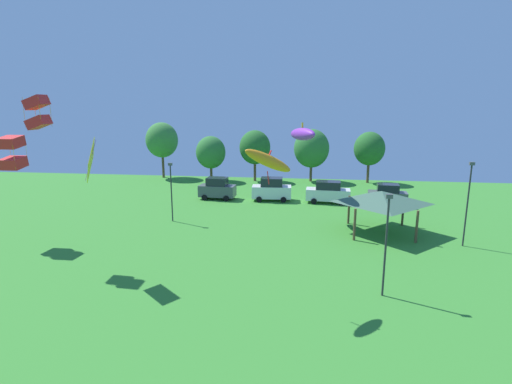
# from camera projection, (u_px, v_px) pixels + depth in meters

# --- Properties ---
(kite_flying_1) EXTENTS (2.77, 2.01, 2.13)m
(kite_flying_1) POSITION_uv_depth(u_px,v_px,m) (268.00, 161.00, 20.73)
(kite_flying_1) COLOR orange
(kite_flying_3) EXTENTS (2.43, 1.72, 0.44)m
(kite_flying_3) POSITION_uv_depth(u_px,v_px,m) (434.00, 11.00, 28.10)
(kite_flying_3) COLOR black
(kite_flying_5) EXTENTS (2.95, 5.08, 1.69)m
(kite_flying_5) POSITION_uv_depth(u_px,v_px,m) (302.00, 134.00, 35.12)
(kite_flying_5) COLOR purple
(kite_flying_6) EXTENTS (1.46, 1.56, 2.57)m
(kite_flying_6) POSITION_uv_depth(u_px,v_px,m) (12.00, 153.00, 30.23)
(kite_flying_6) COLOR red
(kite_flying_7) EXTENTS (1.17, 2.63, 2.79)m
(kite_flying_7) POSITION_uv_depth(u_px,v_px,m) (91.00, 160.00, 24.09)
(kite_flying_7) COLOR yellow
(kite_flying_10) EXTENTS (1.35, 1.20, 2.28)m
(kite_flying_10) POSITION_uv_depth(u_px,v_px,m) (38.00, 112.00, 26.14)
(kite_flying_10) COLOR red
(parked_car_leftmost) EXTENTS (4.21, 2.20, 2.50)m
(parked_car_leftmost) POSITION_uv_depth(u_px,v_px,m) (217.00, 189.00, 45.80)
(parked_car_leftmost) COLOR #4C5156
(parked_car_leftmost) RESTS_ON ground
(parked_car_second_from_left) EXTENTS (4.46, 2.24, 2.62)m
(parked_car_second_from_left) POSITION_uv_depth(u_px,v_px,m) (272.00, 189.00, 45.06)
(parked_car_second_from_left) COLOR silver
(parked_car_second_from_left) RESTS_ON ground
(parked_car_third_from_left) EXTENTS (4.87, 2.23, 2.42)m
(parked_car_third_from_left) POSITION_uv_depth(u_px,v_px,m) (328.00, 192.00, 43.99)
(parked_car_third_from_left) COLOR silver
(parked_car_third_from_left) RESTS_ON ground
(parked_car_rightmost_in_row) EXTENTS (4.18, 2.23, 2.36)m
(parked_car_rightmost_in_row) POSITION_uv_depth(u_px,v_px,m) (387.00, 195.00, 42.78)
(parked_car_rightmost_in_row) COLOR #4C5156
(parked_car_rightmost_in_row) RESTS_ON ground
(park_pavilion) EXTENTS (6.15, 6.01, 3.60)m
(park_pavilion) POSITION_uv_depth(u_px,v_px,m) (382.00, 197.00, 33.31)
(park_pavilion) COLOR brown
(park_pavilion) RESTS_ON ground
(light_post_0) EXTENTS (0.36, 0.20, 5.49)m
(light_post_0) POSITION_uv_depth(u_px,v_px,m) (171.00, 188.00, 36.57)
(light_post_0) COLOR #2D2D33
(light_post_0) RESTS_ON ground
(light_post_1) EXTENTS (0.36, 0.20, 6.51)m
(light_post_1) POSITION_uv_depth(u_px,v_px,m) (468.00, 200.00, 29.91)
(light_post_1) COLOR #2D2D33
(light_post_1) RESTS_ON ground
(light_post_2) EXTENTS (0.36, 0.20, 5.92)m
(light_post_2) POSITION_uv_depth(u_px,v_px,m) (386.00, 239.00, 22.00)
(light_post_2) COLOR #2D2D33
(light_post_2) RESTS_ON ground
(treeline_tree_0) EXTENTS (4.67, 4.67, 8.15)m
(treeline_tree_0) POSITION_uv_depth(u_px,v_px,m) (162.00, 140.00, 58.46)
(treeline_tree_0) COLOR brown
(treeline_tree_0) RESTS_ON ground
(treeline_tree_1) EXTENTS (4.16, 4.16, 6.37)m
(treeline_tree_1) POSITION_uv_depth(u_px,v_px,m) (211.00, 152.00, 56.15)
(treeline_tree_1) COLOR brown
(treeline_tree_1) RESTS_ON ground
(treeline_tree_2) EXTENTS (4.34, 4.34, 7.19)m
(treeline_tree_2) POSITION_uv_depth(u_px,v_px,m) (255.00, 147.00, 56.00)
(treeline_tree_2) COLOR brown
(treeline_tree_2) RESTS_ON ground
(treeline_tree_3) EXTENTS (4.91, 4.91, 7.37)m
(treeline_tree_3) POSITION_uv_depth(u_px,v_px,m) (311.00, 148.00, 55.76)
(treeline_tree_3) COLOR brown
(treeline_tree_3) RESTS_ON ground
(treeline_tree_4) EXTENTS (4.19, 4.19, 7.06)m
(treeline_tree_4) POSITION_uv_depth(u_px,v_px,m) (369.00, 149.00, 54.64)
(treeline_tree_4) COLOR brown
(treeline_tree_4) RESTS_ON ground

